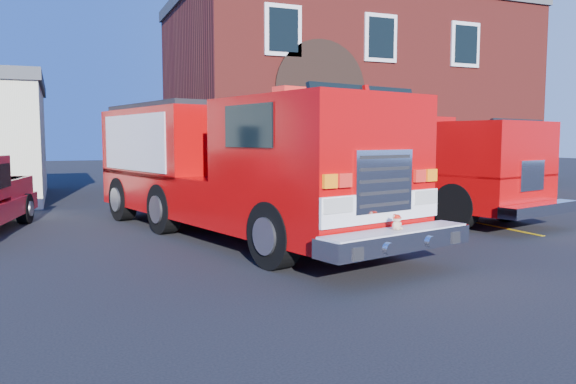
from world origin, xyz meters
name	(u,v)px	position (x,y,z in m)	size (l,w,h in m)	color
ground	(264,255)	(0.00, 0.00, 0.00)	(100.00, 100.00, 0.00)	black
parking_stripe_near	(495,226)	(6.50, 1.00, 0.00)	(0.12, 3.00, 0.01)	#E3B50B
parking_stripe_mid	(423,212)	(6.50, 4.00, 0.00)	(0.12, 3.00, 0.01)	#E3B50B
parking_stripe_far	(371,202)	(6.50, 7.00, 0.00)	(0.12, 3.00, 0.01)	#E3B50B
fire_station	(341,95)	(8.99, 13.98, 4.25)	(15.20, 10.20, 8.45)	maroon
fire_engine	(230,165)	(0.06, 2.39, 1.60)	(5.17, 10.39, 3.09)	black
secondary_truck	(396,161)	(5.62, 4.13, 1.53)	(4.81, 9.03, 2.80)	black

